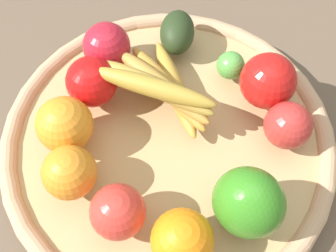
{
  "coord_description": "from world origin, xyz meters",
  "views": [
    {
      "loc": [
        0.04,
        -0.28,
        0.55
      ],
      "look_at": [
        0.0,
        0.0,
        0.06
      ],
      "focal_mm": 44.93,
      "sensor_mm": 36.0,
      "label": 1
    }
  ],
  "objects_px": {
    "banana_bunch": "(163,87)",
    "orange_1": "(70,172)",
    "avocado": "(177,32)",
    "bell_pepper": "(248,203)",
    "apple_2": "(288,125)",
    "orange_0": "(65,125)",
    "lime_0": "(231,65)",
    "apple_0": "(92,82)",
    "apple_3": "(107,46)",
    "orange_2": "(182,240)",
    "apple_1": "(118,212)",
    "apple_4": "(268,81)"
  },
  "relations": [
    {
      "from": "lime_0",
      "to": "apple_0",
      "type": "distance_m",
      "value": 0.2
    },
    {
      "from": "lime_0",
      "to": "apple_4",
      "type": "bearing_deg",
      "value": -33.69
    },
    {
      "from": "apple_0",
      "to": "lime_0",
      "type": "bearing_deg",
      "value": 20.1
    },
    {
      "from": "avocado",
      "to": "bell_pepper",
      "type": "bearing_deg",
      "value": -65.92
    },
    {
      "from": "bell_pepper",
      "to": "orange_0",
      "type": "bearing_deg",
      "value": 6.69
    },
    {
      "from": "orange_1",
      "to": "bell_pepper",
      "type": "bearing_deg",
      "value": -3.16
    },
    {
      "from": "avocado",
      "to": "bell_pepper",
      "type": "distance_m",
      "value": 0.29
    },
    {
      "from": "orange_0",
      "to": "lime_0",
      "type": "bearing_deg",
      "value": 34.56
    },
    {
      "from": "orange_2",
      "to": "orange_1",
      "type": "height_order",
      "value": "orange_2"
    },
    {
      "from": "banana_bunch",
      "to": "apple_2",
      "type": "distance_m",
      "value": 0.17
    },
    {
      "from": "orange_2",
      "to": "avocado",
      "type": "bearing_deg",
      "value": 98.87
    },
    {
      "from": "lime_0",
      "to": "bell_pepper",
      "type": "xyz_separation_m",
      "value": [
        0.03,
        -0.22,
        0.03
      ]
    },
    {
      "from": "avocado",
      "to": "bell_pepper",
      "type": "height_order",
      "value": "bell_pepper"
    },
    {
      "from": "lime_0",
      "to": "bell_pepper",
      "type": "bearing_deg",
      "value": -81.42
    },
    {
      "from": "apple_4",
      "to": "bell_pepper",
      "type": "distance_m",
      "value": 0.19
    },
    {
      "from": "banana_bunch",
      "to": "avocado",
      "type": "bearing_deg",
      "value": 87.87
    },
    {
      "from": "orange_0",
      "to": "apple_2",
      "type": "distance_m",
      "value": 0.29
    },
    {
      "from": "banana_bunch",
      "to": "orange_1",
      "type": "xyz_separation_m",
      "value": [
        -0.09,
        -0.14,
        -0.0
      ]
    },
    {
      "from": "lime_0",
      "to": "orange_1",
      "type": "distance_m",
      "value": 0.28
    },
    {
      "from": "orange_2",
      "to": "apple_4",
      "type": "relative_size",
      "value": 0.92
    },
    {
      "from": "apple_4",
      "to": "bell_pepper",
      "type": "relative_size",
      "value": 0.8
    },
    {
      "from": "lime_0",
      "to": "apple_0",
      "type": "bearing_deg",
      "value": -159.9
    },
    {
      "from": "apple_4",
      "to": "avocado",
      "type": "bearing_deg",
      "value": 149.29
    },
    {
      "from": "apple_2",
      "to": "apple_0",
      "type": "bearing_deg",
      "value": 174.09
    },
    {
      "from": "apple_2",
      "to": "lime_0",
      "type": "bearing_deg",
      "value": 129.81
    },
    {
      "from": "apple_3",
      "to": "orange_0",
      "type": "bearing_deg",
      "value": -99.75
    },
    {
      "from": "orange_2",
      "to": "apple_1",
      "type": "height_order",
      "value": "orange_2"
    },
    {
      "from": "bell_pepper",
      "to": "lime_0",
      "type": "bearing_deg",
      "value": -57.31
    },
    {
      "from": "orange_1",
      "to": "apple_0",
      "type": "bearing_deg",
      "value": 92.25
    },
    {
      "from": "orange_1",
      "to": "apple_2",
      "type": "bearing_deg",
      "value": 22.3
    },
    {
      "from": "avocado",
      "to": "apple_3",
      "type": "bearing_deg",
      "value": -152.89
    },
    {
      "from": "banana_bunch",
      "to": "bell_pepper",
      "type": "xyz_separation_m",
      "value": [
        0.12,
        -0.15,
        0.01
      ]
    },
    {
      "from": "avocado",
      "to": "orange_1",
      "type": "height_order",
      "value": "orange_1"
    },
    {
      "from": "lime_0",
      "to": "orange_2",
      "type": "bearing_deg",
      "value": -97.72
    },
    {
      "from": "avocado",
      "to": "apple_0",
      "type": "xyz_separation_m",
      "value": [
        -0.1,
        -0.12,
        0.01
      ]
    },
    {
      "from": "orange_0",
      "to": "apple_2",
      "type": "bearing_deg",
      "value": 8.95
    },
    {
      "from": "orange_2",
      "to": "lime_0",
      "type": "relative_size",
      "value": 1.74
    },
    {
      "from": "orange_2",
      "to": "orange_1",
      "type": "bearing_deg",
      "value": 157.18
    },
    {
      "from": "lime_0",
      "to": "bell_pepper",
      "type": "distance_m",
      "value": 0.22
    },
    {
      "from": "apple_3",
      "to": "orange_1",
      "type": "relative_size",
      "value": 1.02
    },
    {
      "from": "banana_bunch",
      "to": "apple_3",
      "type": "bearing_deg",
      "value": 146.56
    },
    {
      "from": "apple_1",
      "to": "banana_bunch",
      "type": "bearing_deg",
      "value": 81.97
    },
    {
      "from": "banana_bunch",
      "to": "orange_1",
      "type": "distance_m",
      "value": 0.17
    },
    {
      "from": "avocado",
      "to": "apple_2",
      "type": "distance_m",
      "value": 0.22
    },
    {
      "from": "orange_1",
      "to": "banana_bunch",
      "type": "bearing_deg",
      "value": 56.31
    },
    {
      "from": "avocado",
      "to": "orange_1",
      "type": "bearing_deg",
      "value": -111.26
    },
    {
      "from": "apple_1",
      "to": "bell_pepper",
      "type": "xyz_separation_m",
      "value": [
        0.15,
        0.03,
        0.02
      ]
    },
    {
      "from": "avocado",
      "to": "lime_0",
      "type": "xyz_separation_m",
      "value": [
        0.09,
        -0.05,
        -0.01
      ]
    },
    {
      "from": "banana_bunch",
      "to": "lime_0",
      "type": "relative_size",
      "value": 4.25
    },
    {
      "from": "orange_2",
      "to": "apple_1",
      "type": "relative_size",
      "value": 1.08
    }
  ]
}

